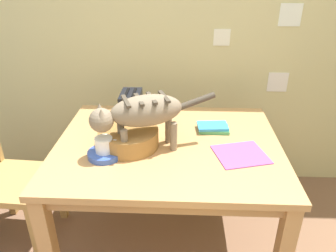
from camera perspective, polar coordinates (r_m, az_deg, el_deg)
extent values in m
cube|color=beige|center=(2.37, 2.97, 17.93)|extent=(4.57, 0.10, 2.50)
cube|color=white|center=(2.36, 9.38, 15.02)|extent=(0.11, 0.01, 0.11)
cube|color=white|center=(2.52, 18.59, 7.26)|extent=(0.14, 0.01, 0.14)
cube|color=white|center=(2.42, 20.59, 17.70)|extent=(0.15, 0.01, 0.15)
cube|color=tan|center=(1.77, 0.00, -3.39)|extent=(1.20, 0.96, 0.03)
cube|color=#B4824F|center=(1.80, 0.00, -4.83)|extent=(1.12, 0.88, 0.07)
cube|color=tan|center=(2.41, -12.77, -5.46)|extent=(0.07, 0.07, 0.71)
cube|color=tan|center=(2.38, 13.92, -6.07)|extent=(0.07, 0.07, 0.71)
ellipsoid|color=#7F6E58|center=(1.60, -3.74, 2.73)|extent=(0.39, 0.27, 0.16)
cube|color=#453D30|center=(1.60, -0.67, 5.15)|extent=(0.07, 0.15, 0.01)
cube|color=#453D30|center=(1.58, -2.86, 4.88)|extent=(0.07, 0.15, 0.01)
cube|color=#453D30|center=(1.57, -5.09, 4.60)|extent=(0.07, 0.15, 0.01)
cube|color=#453D30|center=(1.56, -7.35, 4.30)|extent=(0.07, 0.15, 0.01)
cylinder|color=#7F6E58|center=(1.61, -7.57, -3.15)|extent=(0.04, 0.04, 0.15)
cylinder|color=#7F6E58|center=(1.68, -8.14, -1.75)|extent=(0.04, 0.04, 0.15)
cylinder|color=#7F6E58|center=(1.66, 1.00, -1.83)|extent=(0.04, 0.04, 0.15)
cylinder|color=#7F6E58|center=(1.73, 0.09, -0.53)|extent=(0.04, 0.04, 0.15)
sphere|color=#7F6E58|center=(1.58, -11.54, 0.99)|extent=(0.12, 0.12, 0.12)
cone|color=#7F6E58|center=(1.53, -11.55, 2.17)|extent=(0.04, 0.04, 0.05)
cone|color=#7F6E58|center=(1.59, -11.87, 3.11)|extent=(0.04, 0.04, 0.05)
cylinder|color=#453D30|center=(1.68, 5.12, 4.37)|extent=(0.19, 0.10, 0.08)
cylinder|color=#3555B1|center=(1.67, -10.96, -4.80)|extent=(0.17, 0.17, 0.03)
cylinder|color=white|center=(1.64, -11.12, -3.23)|extent=(0.09, 0.09, 0.08)
torus|color=white|center=(1.63, -9.21, -3.17)|extent=(0.06, 0.01, 0.06)
cube|color=#9C4AA4|center=(1.69, 12.55, -4.86)|extent=(0.30, 0.28, 0.01)
cube|color=#489B5B|center=(1.90, 8.00, -0.50)|extent=(0.17, 0.12, 0.02)
cube|color=#3190CB|center=(1.89, 7.78, 0.00)|extent=(0.18, 0.13, 0.02)
cylinder|color=olive|center=(1.72, -6.89, -2.04)|extent=(0.31, 0.31, 0.10)
cylinder|color=#453018|center=(1.72, -6.90, -1.90)|extent=(0.26, 0.26, 0.08)
cube|color=black|center=(2.00, -6.45, 3.48)|extent=(0.12, 0.20, 0.17)
cube|color=black|center=(1.97, -7.22, 5.83)|extent=(0.02, 0.14, 0.01)
cube|color=black|center=(1.97, -5.94, 5.82)|extent=(0.02, 0.14, 0.01)
cube|color=tan|center=(2.21, -25.39, -8.84)|extent=(0.44, 0.44, 0.04)
cube|color=tan|center=(2.39, -18.20, -11.13)|extent=(0.04, 0.04, 0.40)
cube|color=tan|center=(2.14, -22.14, -17.15)|extent=(0.04, 0.04, 0.40)
cube|color=tan|center=(2.56, -26.07, -10.00)|extent=(0.04, 0.04, 0.40)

